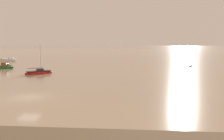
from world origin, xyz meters
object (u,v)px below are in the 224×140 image
(rowboat_moored_1, at_px, (190,65))
(motorboat_moored_3, at_px, (10,60))
(motorboat_moored_1, at_px, (4,67))
(sailboat_moored_0, at_px, (39,72))

(rowboat_moored_1, xyz_separation_m, motorboat_moored_3, (-57.90, 11.51, 0.15))
(rowboat_moored_1, relative_size, motorboat_moored_3, 0.56)
(rowboat_moored_1, relative_size, motorboat_moored_1, 0.60)
(rowboat_moored_1, height_order, sailboat_moored_0, sailboat_moored_0)
(motorboat_moored_1, height_order, motorboat_moored_3, motorboat_moored_1)
(sailboat_moored_0, xyz_separation_m, motorboat_moored_3, (-22.41, 30.17, 0.03))
(sailboat_moored_0, bearing_deg, rowboat_moored_1, -7.66)
(rowboat_moored_1, distance_m, sailboat_moored_0, 40.09)
(rowboat_moored_1, distance_m, motorboat_moored_1, 48.99)
(motorboat_moored_1, relative_size, motorboat_moored_3, 0.92)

